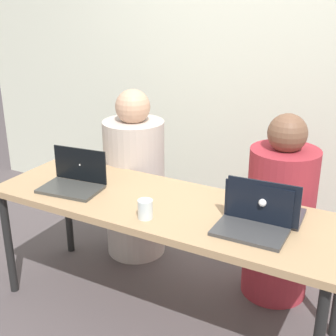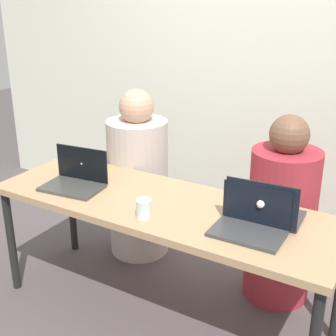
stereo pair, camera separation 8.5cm
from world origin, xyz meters
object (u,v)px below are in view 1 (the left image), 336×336
(laptop_front_left, at_px, (74,180))
(person_on_right, at_px, (279,218))
(laptop_front_right, at_px, (253,222))
(water_glass_center, at_px, (145,210))
(person_on_left, at_px, (135,183))
(laptop_back_right, at_px, (266,209))

(laptop_front_left, bearing_deg, person_on_right, 22.59)
(laptop_front_right, relative_size, water_glass_center, 3.47)
(laptop_front_right, bearing_deg, person_on_left, 149.66)
(laptop_back_right, bearing_deg, person_on_right, -89.64)
(person_on_left, bearing_deg, laptop_front_left, 71.80)
(person_on_right, height_order, laptop_back_right, person_on_right)
(laptop_back_right, distance_m, laptop_front_right, 0.16)
(person_on_right, xyz_separation_m, laptop_front_left, (-1.07, -0.60, 0.25))
(laptop_front_right, bearing_deg, laptop_back_right, 83.23)
(person_on_left, relative_size, water_glass_center, 12.00)
(person_on_left, relative_size, laptop_front_right, 3.45)
(laptop_back_right, relative_size, laptop_front_left, 1.02)
(laptop_back_right, distance_m, laptop_front_left, 1.11)
(water_glass_center, bearing_deg, person_on_left, 126.36)
(person_on_right, distance_m, laptop_back_right, 0.50)
(person_on_left, relative_size, laptop_back_right, 3.18)
(laptop_front_left, bearing_deg, laptop_back_right, 1.84)
(person_on_right, relative_size, laptop_front_left, 3.16)
(laptop_back_right, bearing_deg, water_glass_center, 24.37)
(laptop_front_right, relative_size, laptop_front_left, 0.94)
(person_on_left, xyz_separation_m, laptop_front_left, (-0.03, -0.60, 0.24))
(person_on_right, distance_m, laptop_front_left, 1.25)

